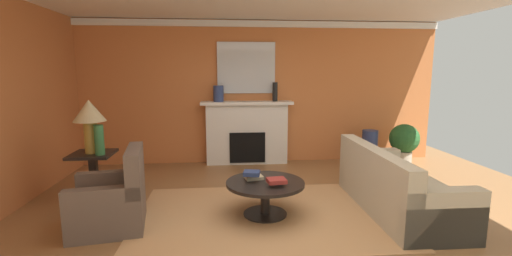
{
  "coord_description": "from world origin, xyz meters",
  "views": [
    {
      "loc": [
        -0.61,
        -4.11,
        1.84
      ],
      "look_at": [
        -0.14,
        1.01,
        1.0
      ],
      "focal_mm": 24.5,
      "sensor_mm": 36.0,
      "label": 1
    }
  ],
  "objects": [
    {
      "name": "ground_plane",
      "position": [
        0.0,
        0.0,
        0.0
      ],
      "size": [
        8.84,
        8.84,
        0.0
      ],
      "primitive_type": "plane",
      "color": "olive"
    },
    {
      "name": "wall_fireplace",
      "position": [
        0.0,
        2.93,
        1.41
      ],
      "size": [
        7.4,
        0.12,
        2.82
      ],
      "primitive_type": "cube",
      "color": "#CC723D",
      "rests_on": "ground_plane"
    },
    {
      "name": "crown_moulding",
      "position": [
        0.0,
        2.85,
        2.74
      ],
      "size": [
        7.4,
        0.08,
        0.12
      ],
      "primitive_type": "cube",
      "color": "white"
    },
    {
      "name": "area_rug",
      "position": [
        -0.11,
        0.13,
        0.01
      ],
      "size": [
        3.26,
        2.23,
        0.01
      ],
      "primitive_type": "cube",
      "color": "tan",
      "rests_on": "ground_plane"
    },
    {
      "name": "fireplace",
      "position": [
        -0.17,
        2.72,
        0.59
      ],
      "size": [
        1.8,
        0.35,
        1.25
      ],
      "color": "white",
      "rests_on": "ground_plane"
    },
    {
      "name": "mantel_mirror",
      "position": [
        -0.17,
        2.84,
        1.9
      ],
      "size": [
        1.14,
        0.04,
        1.0
      ],
      "primitive_type": "cube",
      "color": "silver"
    },
    {
      "name": "sofa",
      "position": [
        1.62,
        0.13,
        0.3
      ],
      "size": [
        0.92,
        2.11,
        0.85
      ],
      "color": "#BCB299",
      "rests_on": "ground_plane"
    },
    {
      "name": "armchair_near_window",
      "position": [
        -1.95,
        -0.06,
        0.31
      ],
      "size": [
        0.92,
        0.92,
        0.95
      ],
      "color": "brown",
      "rests_on": "ground_plane"
    },
    {
      "name": "coffee_table",
      "position": [
        -0.11,
        0.13,
        0.34
      ],
      "size": [
        1.0,
        1.0,
        0.45
      ],
      "color": "black",
      "rests_on": "ground_plane"
    },
    {
      "name": "side_table",
      "position": [
        -2.47,
        0.88,
        0.4
      ],
      "size": [
        0.56,
        0.56,
        0.7
      ],
      "color": "black",
      "rests_on": "ground_plane"
    },
    {
      "name": "table_lamp",
      "position": [
        -2.47,
        0.88,
        1.22
      ],
      "size": [
        0.44,
        0.44,
        0.75
      ],
      "color": "#B28E38",
      "rests_on": "side_table"
    },
    {
      "name": "vase_on_side_table",
      "position": [
        -2.32,
        0.76,
        0.91
      ],
      "size": [
        0.13,
        0.13,
        0.41
      ],
      "primitive_type": "cylinder",
      "color": "#33703D",
      "rests_on": "side_table"
    },
    {
      "name": "vase_mantel_right",
      "position": [
        0.38,
        2.67,
        1.44
      ],
      "size": [
        0.1,
        0.1,
        0.37
      ],
      "primitive_type": "cylinder",
      "color": "black",
      "rests_on": "fireplace"
    },
    {
      "name": "vase_tall_corner",
      "position": [
        2.24,
        2.42,
        0.34
      ],
      "size": [
        0.3,
        0.3,
        0.69
      ],
      "primitive_type": "cylinder",
      "color": "navy",
      "rests_on": "ground_plane"
    },
    {
      "name": "vase_mantel_left",
      "position": [
        -0.72,
        2.67,
        1.41
      ],
      "size": [
        0.2,
        0.2,
        0.31
      ],
      "primitive_type": "cylinder",
      "color": "navy",
      "rests_on": "fireplace"
    },
    {
      "name": "book_red_cover",
      "position": [
        -0.24,
        0.27,
        0.47
      ],
      "size": [
        0.26,
        0.22,
        0.04
      ],
      "primitive_type": "cube",
      "rotation": [
        0.0,
        0.0,
        0.21
      ],
      "color": "tan",
      "rests_on": "coffee_table"
    },
    {
      "name": "book_art_folio",
      "position": [
        0.01,
        -0.04,
        0.52
      ],
      "size": [
        0.25,
        0.22,
        0.05
      ],
      "primitive_type": "cube",
      "rotation": [
        0.0,
        0.0,
        0.13
      ],
      "color": "maroon",
      "rests_on": "coffee_table"
    },
    {
      "name": "book_small_novel",
      "position": [
        -0.28,
        0.13,
        0.57
      ],
      "size": [
        0.23,
        0.2,
        0.05
      ],
      "primitive_type": "cube",
      "rotation": [
        0.0,
        0.0,
        -0.2
      ],
      "color": "navy",
      "rests_on": "coffee_table"
    },
    {
      "name": "potted_plant",
      "position": [
        2.84,
        2.22,
        0.49
      ],
      "size": [
        0.56,
        0.56,
        0.83
      ],
      "color": "#BCB29E",
      "rests_on": "ground_plane"
    }
  ]
}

